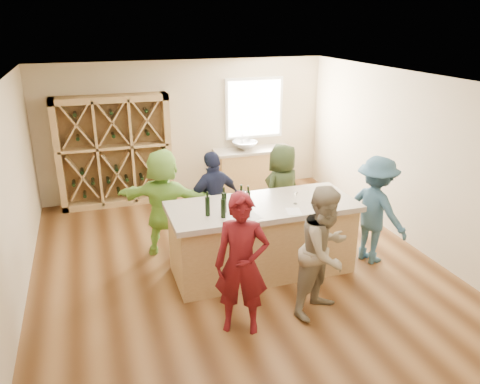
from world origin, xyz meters
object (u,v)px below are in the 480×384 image
object	(u,v)px
person_near_left	(242,265)
wine_bottle_c	(224,202)
sink	(245,146)
tasting_counter_base	(262,240)
wine_bottle_e	(248,201)
person_near_right	(325,251)
wine_bottle_a	(208,207)
person_far_mid	(214,201)
person_far_right	(282,192)
wine_bottle_b	(223,208)
wine_bottle_d	(241,202)
wine_rack	(115,151)
person_far_left	(164,203)
person_server	(375,210)

from	to	relation	value
person_near_left	wine_bottle_c	bearing A→B (deg)	107.02
sink	tasting_counter_base	world-z (taller)	sink
wine_bottle_e	person_near_right	distance (m)	1.30
wine_bottle_a	person_far_mid	world-z (taller)	person_far_mid
sink	person_far_right	size ratio (longest dim) A/B	0.33
wine_bottle_b	tasting_counter_base	bearing A→B (deg)	22.82
wine_bottle_c	person_near_right	size ratio (longest dim) A/B	0.16
wine_bottle_d	person_near_left	distance (m)	1.12
wine_bottle_a	person_far_right	distance (m)	1.99
sink	person_far_mid	distance (m)	2.80
wine_rack	person_near_left	bearing A→B (deg)	-76.99
person_near_right	person_far_mid	distance (m)	2.32
wine_bottle_b	person_far_left	xyz separation A→B (m)	(-0.58, 1.31, -0.35)
person_far_mid	person_far_right	size ratio (longest dim) A/B	1.00
wine_rack	sink	world-z (taller)	wine_rack
wine_bottle_a	person_server	size ratio (longest dim) A/B	0.16
tasting_counter_base	person_far_left	distance (m)	1.66
sink	person_far_left	xyz separation A→B (m)	(-2.14, -2.36, -0.14)
wine_bottle_b	wine_bottle_d	size ratio (longest dim) A/B	0.81
wine_bottle_e	person_server	xyz separation A→B (m)	(2.02, -0.08, -0.37)
wine_bottle_d	wine_rack	bearing A→B (deg)	111.00
wine_rack	sink	xyz separation A→B (m)	(2.70, -0.07, -0.09)
wine_rack	wine_bottle_e	world-z (taller)	wine_rack
wine_bottle_d	person_far_right	xyz separation A→B (m)	(1.13, 1.21, -0.42)
person_near_left	tasting_counter_base	bearing A→B (deg)	82.62
wine_rack	wine_bottle_c	bearing A→B (deg)	-71.22
wine_rack	person_server	distance (m)	5.13
wine_bottle_b	person_far_mid	bearing A→B (deg)	80.70
wine_bottle_a	wine_bottle_d	bearing A→B (deg)	-8.56
wine_bottle_a	person_far_mid	distance (m)	1.24
tasting_counter_base	person_far_right	xyz separation A→B (m)	(0.72, 0.99, 0.33)
wine_rack	person_far_left	xyz separation A→B (m)	(0.56, -2.43, -0.23)
wine_bottle_b	person_near_right	bearing A→B (deg)	-41.39
wine_bottle_e	person_near_left	world-z (taller)	person_near_left
wine_bottle_b	wine_bottle_c	distance (m)	0.20
wine_rack	wine_bottle_d	distance (m)	3.95
sink	wine_bottle_a	world-z (taller)	wine_bottle_a
person_server	person_far_mid	xyz separation A→B (m)	(-2.22, 1.17, -0.02)
wine_bottle_e	wine_bottle_c	bearing A→B (deg)	173.29
wine_bottle_e	person_far_left	distance (m)	1.56
person_far_mid	person_far_right	bearing A→B (deg)	164.58
person_server	person_far_left	distance (m)	3.25
person_near_left	sink	bearing A→B (deg)	94.05
tasting_counter_base	wine_bottle_e	world-z (taller)	wine_bottle_e
person_near_right	person_server	world-z (taller)	person_near_right
sink	wine_rack	bearing A→B (deg)	178.51
person_far_right	person_far_left	xyz separation A→B (m)	(-1.98, 0.04, 0.04)
wine_bottle_d	wine_bottle_c	bearing A→B (deg)	148.02
person_far_mid	wine_bottle_e	bearing A→B (deg)	83.32
wine_bottle_c	person_far_left	xyz separation A→B (m)	(-0.65, 1.12, -0.35)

